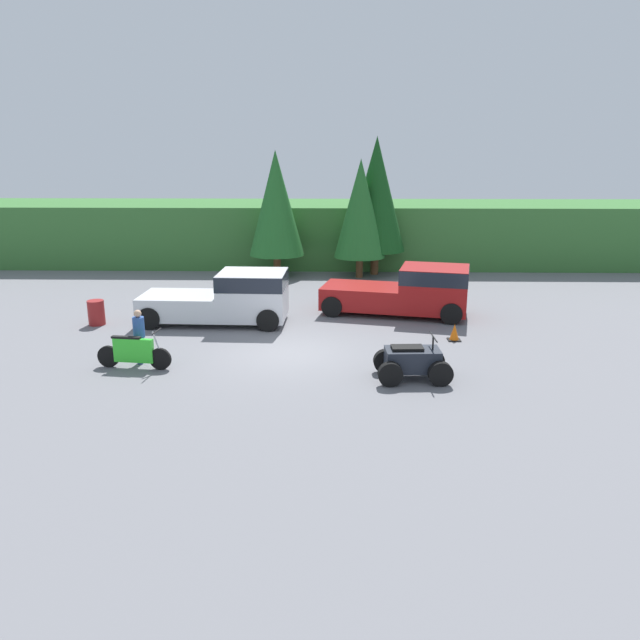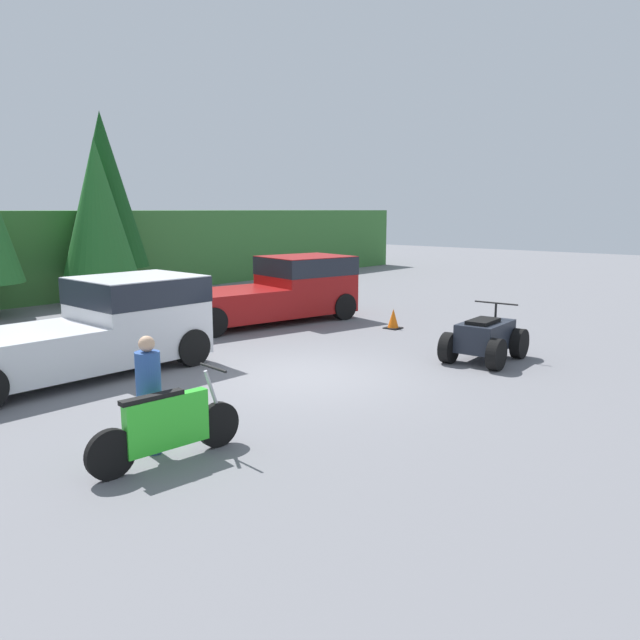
# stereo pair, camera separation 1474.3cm
# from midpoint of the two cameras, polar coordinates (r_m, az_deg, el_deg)

# --- Properties ---
(ground_plane) EXTENTS (80.00, 80.00, 0.00)m
(ground_plane) POSITION_cam_midpoint_polar(r_m,az_deg,el_deg) (14.36, 16.40, -4.11)
(ground_plane) COLOR slate
(hillside_backdrop) EXTENTS (44.00, 6.00, 3.19)m
(hillside_backdrop) POSITION_cam_midpoint_polar(r_m,az_deg,el_deg) (29.46, 8.73, 9.33)
(hillside_backdrop) COLOR #387033
(hillside_backdrop) RESTS_ON ground_plane
(tree_left) EXTENTS (2.64, 2.64, 6.01)m
(tree_left) POSITION_cam_midpoint_polar(r_m,az_deg,el_deg) (24.90, 6.92, 12.77)
(tree_left) COLOR brown
(tree_left) RESTS_ON ground_plane
(tree_mid_left) EXTENTS (2.47, 2.47, 5.61)m
(tree_mid_left) POSITION_cam_midpoint_polar(r_m,az_deg,el_deg) (25.51, 16.08, 11.83)
(tree_mid_left) COLOR brown
(tree_mid_left) RESTS_ON ground_plane
(tree_mid_right) EXTENTS (2.91, 2.91, 6.62)m
(tree_mid_right) POSITION_cam_midpoint_polar(r_m,az_deg,el_deg) (26.50, 17.39, 13.14)
(tree_mid_right) COLOR brown
(tree_mid_right) RESTS_ON ground_plane
(pickup_truck_red) EXTENTS (5.69, 3.21, 1.87)m
(pickup_truck_red) POSITION_cam_midpoint_polar(r_m,az_deg,el_deg) (19.72, 25.22, 3.23)
(pickup_truck_red) COLOR maroon
(pickup_truck_red) RESTS_ON ground_plane
(pickup_truck_second) EXTENTS (5.22, 2.31, 1.87)m
(pickup_truck_second) POSITION_cam_midpoint_polar(r_m,az_deg,el_deg) (16.85, 6.14, 2.76)
(pickup_truck_second) COLOR silver
(pickup_truck_second) RESTS_ON ground_plane
(dirt_bike) EXTENTS (2.18, 0.60, 1.15)m
(dirt_bike) POSITION_cam_midpoint_polar(r_m,az_deg,el_deg) (12.31, -1.29, -4.42)
(dirt_bike) COLOR black
(dirt_bike) RESTS_ON ground_plane
(quad_atv) EXTENTS (2.05, 1.37, 1.21)m
(quad_atv) POSITION_cam_midpoint_polar(r_m,az_deg,el_deg) (13.74, 33.25, -4.85)
(quad_atv) COLOR black
(quad_atv) RESTS_ON ground_plane
(rider_person) EXTENTS (0.35, 0.36, 1.61)m
(rider_person) POSITION_cam_midpoint_polar(r_m,az_deg,el_deg) (12.60, -0.99, -2.02)
(rider_person) COLOR navy
(rider_person) RESTS_ON ground_plane
(traffic_cone) EXTENTS (0.42, 0.42, 0.55)m
(traffic_cone) POSITION_cam_midpoint_polar(r_m,az_deg,el_deg) (17.63, 32.23, -1.44)
(traffic_cone) COLOR black
(traffic_cone) RESTS_ON ground_plane
(steel_barrel) EXTENTS (0.58, 0.58, 0.88)m
(steel_barrel) POSITION_cam_midpoint_polar(r_m,az_deg,el_deg) (16.92, -9.96, 0.80)
(steel_barrel) COLOR maroon
(steel_barrel) RESTS_ON ground_plane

